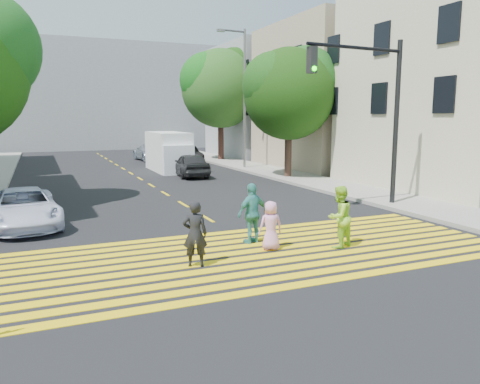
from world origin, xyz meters
TOP-DOWN VIEW (x-y plane):
  - ground at (0.00, 0.00)m, footprint 120.00×120.00m
  - sidewalk_right at (8.50, 15.00)m, footprint 3.00×60.00m
  - crosswalk at (0.00, 1.28)m, footprint 13.40×5.30m
  - lane_line at (0.00, 22.50)m, footprint 0.12×34.40m
  - building_right_cream at (15.00, 8.00)m, footprint 10.00×10.00m
  - building_right_tan at (15.00, 19.00)m, footprint 10.00×10.00m
  - building_right_grey at (15.00, 30.00)m, footprint 10.00×10.00m
  - backdrop_block at (0.00, 48.00)m, footprint 30.00×8.00m
  - tree_right_near at (8.14, 14.59)m, footprint 6.73×6.44m
  - tree_right_far at (8.67, 27.00)m, footprint 7.73×7.28m
  - pedestrian_man at (-2.07, 0.93)m, footprint 0.68×0.55m
  - pedestrian_woman at (2.12, 0.97)m, footprint 1.01×0.90m
  - pedestrian_child at (0.26, 1.50)m, footprint 0.70×0.49m
  - pedestrian_extra at (0.10, 2.32)m, footprint 1.10×0.66m
  - white_sedan at (-5.99, 7.15)m, footprint 2.47×4.72m
  - dark_car_near at (3.07, 17.82)m, footprint 2.01×4.37m
  - silver_car at (3.21, 29.63)m, footprint 2.32×5.12m
  - dark_car_parked at (5.09, 25.55)m, footprint 1.74×4.48m
  - white_van at (2.67, 21.27)m, footprint 2.15×5.54m
  - traffic_signal at (6.55, 5.18)m, footprint 4.48×0.63m
  - street_lamp at (7.58, 20.25)m, footprint 2.14×0.38m

SIDE VIEW (x-z plane):
  - ground at x=0.00m, z-range 0.00..0.00m
  - lane_line at x=0.00m, z-range 0.00..0.01m
  - crosswalk at x=0.00m, z-range 0.00..0.01m
  - sidewalk_right at x=8.50m, z-range 0.00..0.15m
  - white_sedan at x=-5.99m, z-range 0.00..1.27m
  - pedestrian_child at x=0.26m, z-range 0.00..1.36m
  - dark_car_near at x=3.07m, z-range 0.00..1.45m
  - silver_car at x=3.21m, z-range 0.00..1.45m
  - dark_car_parked at x=5.09m, z-range 0.00..1.46m
  - pedestrian_man at x=-2.07m, z-range 0.00..1.62m
  - pedestrian_woman at x=2.12m, z-range 0.00..1.73m
  - pedestrian_extra at x=0.10m, z-range 0.00..1.75m
  - white_van at x=2.67m, z-range -0.07..2.54m
  - traffic_signal at x=6.55m, z-range 0.97..7.54m
  - building_right_cream at x=15.00m, z-range 0.00..10.00m
  - building_right_tan at x=15.00m, z-range 0.00..10.00m
  - building_right_grey at x=15.00m, z-range 0.00..10.00m
  - tree_right_near at x=8.14m, z-range 1.36..9.05m
  - street_lamp at x=7.58m, z-range 0.70..10.16m
  - backdrop_block at x=0.00m, z-range 0.00..12.00m
  - tree_right_far at x=8.67m, z-range 1.63..10.91m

